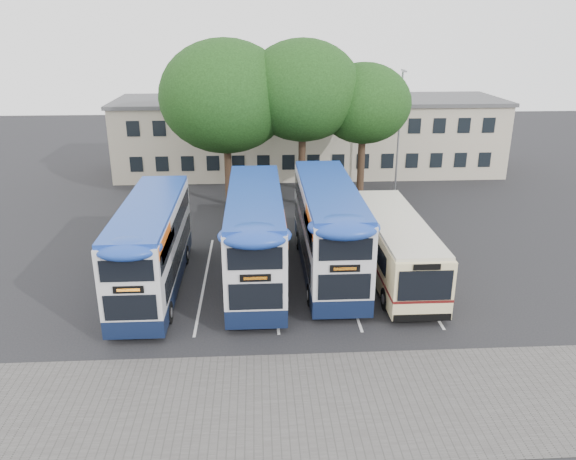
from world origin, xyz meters
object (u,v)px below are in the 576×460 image
at_px(bus_dd_left, 152,243).
at_px(tree_right, 364,104).
at_px(bus_dd_right, 328,226).
at_px(bus_single, 395,243).
at_px(tree_mid, 303,91).
at_px(tree_left, 225,97).
at_px(bus_dd_mid, 255,232).
at_px(lamp_post, 399,125).

bearing_deg(bus_dd_left, tree_right, 46.77).
relative_size(bus_dd_left, bus_dd_right, 0.94).
bearing_deg(bus_single, tree_mid, 107.15).
xyz_separation_m(tree_left, bus_dd_mid, (1.86, -12.39, -5.04)).
bearing_deg(tree_left, bus_dd_right, -64.61).
height_order(lamp_post, bus_single, lamp_post).
bearing_deg(tree_right, tree_mid, -177.25).
distance_m(bus_dd_mid, bus_single, 7.05).
distance_m(lamp_post, tree_left, 13.03).
bearing_deg(lamp_post, tree_right, -140.86).
height_order(tree_mid, bus_dd_right, tree_mid).
xyz_separation_m(tree_right, bus_dd_left, (-12.35, -13.14, -4.64)).
distance_m(bus_dd_left, bus_single, 11.95).
relative_size(tree_mid, bus_dd_mid, 1.03).
bearing_deg(bus_single, bus_dd_right, 169.07).
distance_m(tree_mid, bus_dd_mid, 13.71).
bearing_deg(tree_left, tree_mid, -2.52).
distance_m(lamp_post, bus_dd_mid, 18.57).
xyz_separation_m(bus_dd_left, bus_dd_right, (8.59, 1.48, 0.16)).
xyz_separation_m(tree_left, bus_dd_right, (5.55, -11.68, -5.02)).
bearing_deg(bus_dd_mid, lamp_post, 54.56).
xyz_separation_m(bus_dd_mid, bus_dd_right, (3.69, 0.71, 0.03)).
distance_m(tree_right, bus_single, 13.39).
xyz_separation_m(tree_mid, bus_dd_left, (-8.17, -12.94, -5.55)).
relative_size(tree_mid, bus_single, 1.09).
height_order(tree_right, bus_dd_right, tree_right).
bearing_deg(bus_dd_right, lamp_post, 63.95).
bearing_deg(bus_dd_right, tree_right, 72.12).
distance_m(tree_left, tree_mid, 5.15).
bearing_deg(bus_single, tree_left, 125.73).
bearing_deg(bus_dd_left, tree_mid, 57.71).
relative_size(tree_left, bus_dd_left, 1.09).
bearing_deg(tree_right, bus_dd_left, -133.23).
relative_size(tree_mid, bus_dd_left, 1.09).
bearing_deg(tree_mid, bus_dd_right, -87.93).
bearing_deg(bus_dd_mid, bus_dd_right, 10.84).
bearing_deg(tree_right, bus_dd_right, -107.88).
xyz_separation_m(bus_dd_left, bus_single, (11.91, 0.84, -0.63)).
relative_size(tree_mid, tree_right, 1.16).
xyz_separation_m(tree_left, tree_mid, (5.13, -0.23, 0.37)).
bearing_deg(bus_dd_right, tree_mid, 92.07).
relative_size(lamp_post, tree_left, 0.80).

